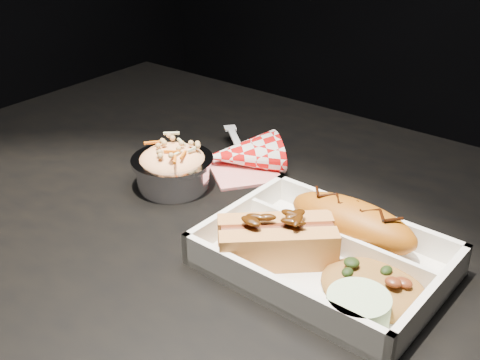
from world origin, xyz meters
name	(u,v)px	position (x,y,z in m)	size (l,w,h in m)	color
dining_table	(257,289)	(0.00, 0.00, 0.66)	(1.20, 0.80, 0.75)	black
food_tray	(324,260)	(0.10, -0.02, 0.76)	(0.25, 0.19, 0.04)	white
fried_pastry	(352,222)	(0.10, 0.04, 0.78)	(0.16, 0.06, 0.05)	#A75710
hotdog	(277,238)	(0.06, -0.04, 0.78)	(0.13, 0.13, 0.06)	#D68D49
fried_rice_mound	(374,279)	(0.17, -0.03, 0.77)	(0.11, 0.09, 0.03)	#A0692E
cupcake_liner	(358,309)	(0.18, -0.08, 0.77)	(0.06, 0.06, 0.03)	#BADBA6
foil_coleslaw_cup	(173,166)	(-0.15, 0.02, 0.78)	(0.11, 0.11, 0.07)	silver
napkin_fork	(241,155)	(-0.12, 0.12, 0.77)	(0.16, 0.15, 0.10)	red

